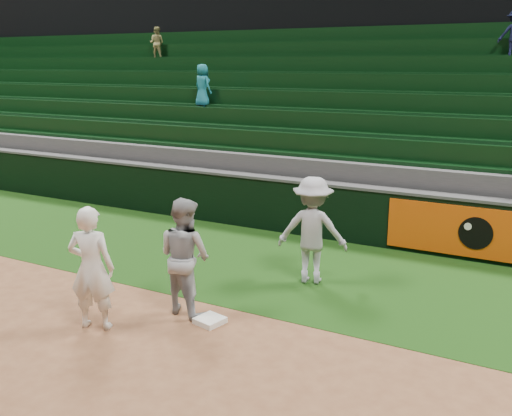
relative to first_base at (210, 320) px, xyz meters
The scene contains 9 objects.
ground 0.45m from the first_base, 134.71° to the right, with size 70.00×70.00×0.00m, color brown.
foul_grass 2.70m from the first_base, 96.75° to the left, with size 36.00×4.20×0.01m, color #13350D.
upper_deck 18.14m from the first_base, 91.06° to the left, with size 40.00×12.00×12.00m, color black.
first_base is the anchor object (origin of this frame).
first_baseman 1.89m from the first_base, 147.37° to the right, with size 0.67×0.44×1.84m, color white.
baserunner 1.04m from the first_base, 161.92° to the left, with size 0.89×0.69×1.83m, color #9799A0.
base_coach 2.53m from the first_base, 73.07° to the left, with size 1.22×0.70×1.89m, color #A6A7B4.
field_wall 4.92m from the first_base, 93.41° to the left, with size 36.00×0.45×1.25m.
stadium_seating 8.81m from the first_base, 92.10° to the left, with size 36.00×5.95×5.08m.
Camera 1 is at (4.62, -6.26, 3.78)m, focal length 40.00 mm.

